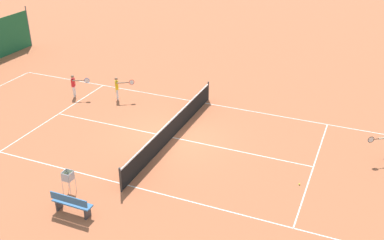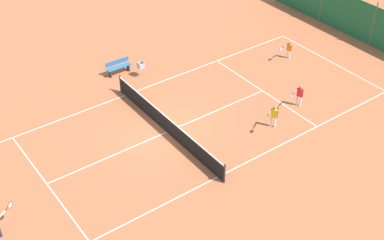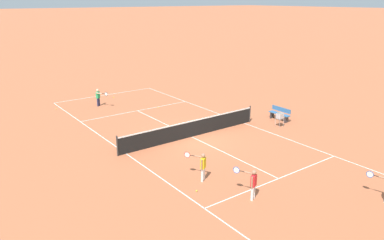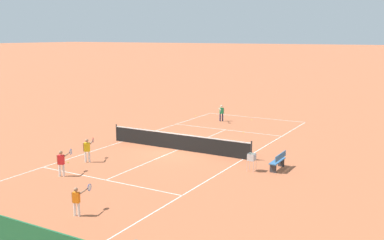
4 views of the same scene
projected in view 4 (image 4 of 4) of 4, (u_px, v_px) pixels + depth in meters
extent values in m
plane|color=#B7603D|center=(178.00, 150.00, 26.11)|extent=(600.00, 600.00, 0.00)
cube|color=white|center=(4.00, 223.00, 15.96)|extent=(8.25, 0.05, 0.01)
cube|color=white|center=(255.00, 117.00, 36.26)|extent=(8.25, 0.05, 0.01)
cube|color=white|center=(243.00, 159.00, 24.11)|extent=(0.05, 23.85, 0.01)
cube|color=white|center=(122.00, 141.00, 28.11)|extent=(0.05, 23.85, 0.01)
cube|color=white|center=(106.00, 180.00, 20.65)|extent=(8.20, 0.05, 0.01)
cube|color=white|center=(226.00, 130.00, 31.57)|extent=(8.20, 0.05, 0.01)
cube|color=white|center=(178.00, 150.00, 26.11)|extent=(0.05, 12.80, 0.01)
cylinder|color=#2D2D2D|center=(251.00, 151.00, 23.79)|extent=(0.08, 0.08, 1.06)
cylinder|color=#2D2D2D|center=(117.00, 133.00, 28.23)|extent=(0.08, 0.08, 1.06)
cube|color=black|center=(178.00, 142.00, 26.02)|extent=(9.10, 0.02, 0.91)
cube|color=white|center=(178.00, 134.00, 25.94)|extent=(9.10, 0.04, 0.06)
cylinder|color=#23284C|center=(223.00, 117.00, 34.70)|extent=(0.11, 0.11, 0.59)
cylinder|color=#23284C|center=(220.00, 117.00, 34.68)|extent=(0.11, 0.11, 0.59)
cube|color=#239E5B|center=(221.00, 111.00, 34.59)|extent=(0.33, 0.30, 0.46)
sphere|color=beige|center=(222.00, 106.00, 34.52)|extent=(0.18, 0.18, 0.18)
cylinder|color=beige|center=(224.00, 111.00, 34.60)|extent=(0.07, 0.07, 0.46)
cylinder|color=beige|center=(220.00, 109.00, 34.32)|extent=(0.31, 0.42, 0.07)
cylinder|color=black|center=(220.00, 110.00, 33.99)|extent=(0.14, 0.19, 0.03)
torus|color=black|center=(221.00, 110.00, 33.75)|extent=(0.18, 0.25, 0.28)
cylinder|color=silver|center=(221.00, 110.00, 33.75)|extent=(0.14, 0.21, 0.25)
cylinder|color=white|center=(75.00, 209.00, 16.53)|extent=(0.09, 0.09, 0.52)
cylinder|color=white|center=(79.00, 210.00, 16.49)|extent=(0.09, 0.09, 0.52)
cube|color=orange|center=(76.00, 197.00, 16.42)|extent=(0.28, 0.20, 0.40)
sphere|color=#A37556|center=(76.00, 190.00, 16.36)|extent=(0.16, 0.16, 0.16)
cylinder|color=#A37556|center=(72.00, 197.00, 16.46)|extent=(0.06, 0.06, 0.40)
cylinder|color=#A37556|center=(83.00, 192.00, 16.54)|extent=(0.16, 0.40, 0.06)
cylinder|color=black|center=(87.00, 189.00, 16.82)|extent=(0.07, 0.19, 0.03)
torus|color=#1E4CB2|center=(89.00, 187.00, 17.04)|extent=(0.09, 0.28, 0.28)
cylinder|color=silver|center=(89.00, 187.00, 17.04)|extent=(0.07, 0.24, 0.25)
cylinder|color=white|center=(86.00, 157.00, 23.47)|extent=(0.11, 0.11, 0.59)
cylinder|color=white|center=(89.00, 157.00, 23.48)|extent=(0.11, 0.11, 0.59)
cube|color=yellow|center=(87.00, 147.00, 23.38)|extent=(0.33, 0.29, 0.46)
sphere|color=#A37556|center=(87.00, 141.00, 23.32)|extent=(0.18, 0.18, 0.18)
cylinder|color=#A37556|center=(84.00, 147.00, 23.37)|extent=(0.07, 0.07, 0.46)
cylinder|color=#A37556|center=(91.00, 143.00, 23.58)|extent=(0.30, 0.42, 0.07)
cylinder|color=black|center=(92.00, 141.00, 23.91)|extent=(0.14, 0.19, 0.03)
torus|color=red|center=(93.00, 140.00, 24.15)|extent=(0.17, 0.25, 0.28)
cylinder|color=silver|center=(93.00, 140.00, 24.15)|extent=(0.14, 0.21, 0.25)
cylinder|color=white|center=(60.00, 170.00, 21.16)|extent=(0.10, 0.10, 0.59)
cylinder|color=white|center=(64.00, 170.00, 21.14)|extent=(0.10, 0.10, 0.59)
cube|color=red|center=(61.00, 160.00, 21.05)|extent=(0.32, 0.26, 0.45)
sphere|color=#A37556|center=(61.00, 153.00, 20.99)|extent=(0.18, 0.18, 0.18)
cylinder|color=#A37556|center=(57.00, 160.00, 21.07)|extent=(0.07, 0.07, 0.45)
cylinder|color=#A37556|center=(66.00, 155.00, 21.22)|extent=(0.25, 0.44, 0.07)
cylinder|color=black|center=(69.00, 153.00, 21.55)|extent=(0.11, 0.20, 0.03)
torus|color=#1E4CB2|center=(71.00, 152.00, 21.78)|extent=(0.13, 0.27, 0.28)
cylinder|color=silver|center=(71.00, 152.00, 21.78)|extent=(0.11, 0.23, 0.25)
sphere|color=#CCE033|center=(244.00, 132.00, 30.58)|extent=(0.07, 0.07, 0.07)
sphere|color=#CCE033|center=(68.00, 162.00, 23.40)|extent=(0.07, 0.07, 0.07)
sphere|color=#CCE033|center=(196.00, 116.00, 36.88)|extent=(0.07, 0.07, 0.07)
sphere|color=#CCE033|center=(252.00, 120.00, 35.14)|extent=(0.07, 0.07, 0.07)
cylinder|color=#B7B7BC|center=(256.00, 165.00, 22.01)|extent=(0.02, 0.02, 0.55)
cylinder|color=#B7B7BC|center=(250.00, 164.00, 22.18)|extent=(0.02, 0.02, 0.55)
cylinder|color=#B7B7BC|center=(253.00, 167.00, 21.72)|extent=(0.02, 0.02, 0.55)
cylinder|color=#B7B7BC|center=(247.00, 166.00, 21.89)|extent=(0.02, 0.02, 0.55)
cube|color=#B7B7BC|center=(252.00, 160.00, 21.90)|extent=(0.34, 0.34, 0.02)
cube|color=#B7B7BC|center=(253.00, 156.00, 22.01)|extent=(0.34, 0.02, 0.34)
cube|color=#B7B7BC|center=(250.00, 158.00, 21.72)|extent=(0.34, 0.02, 0.34)
cube|color=#B7B7BC|center=(255.00, 157.00, 21.79)|extent=(0.02, 0.34, 0.34)
cube|color=#B7B7BC|center=(248.00, 156.00, 21.95)|extent=(0.02, 0.34, 0.34)
sphere|color=#CCE033|center=(249.00, 160.00, 21.85)|extent=(0.07, 0.07, 0.07)
sphere|color=#CCE033|center=(252.00, 159.00, 21.98)|extent=(0.07, 0.07, 0.07)
sphere|color=#CCE033|center=(252.00, 159.00, 21.89)|extent=(0.07, 0.07, 0.07)
sphere|color=#CCE033|center=(252.00, 160.00, 21.83)|extent=(0.07, 0.07, 0.07)
sphere|color=#CCE033|center=(255.00, 159.00, 21.89)|extent=(0.07, 0.07, 0.07)
sphere|color=#CCE033|center=(250.00, 159.00, 21.94)|extent=(0.07, 0.07, 0.07)
sphere|color=#CCE033|center=(253.00, 158.00, 21.94)|extent=(0.07, 0.07, 0.07)
sphere|color=#CCE033|center=(252.00, 159.00, 21.81)|extent=(0.07, 0.07, 0.07)
sphere|color=#CCE033|center=(253.00, 159.00, 21.79)|extent=(0.07, 0.07, 0.07)
sphere|color=#CCE033|center=(253.00, 158.00, 21.99)|extent=(0.07, 0.07, 0.07)
sphere|color=#CCE033|center=(252.00, 158.00, 21.88)|extent=(0.07, 0.07, 0.07)
sphere|color=#CCE033|center=(254.00, 158.00, 21.94)|extent=(0.07, 0.07, 0.07)
sphere|color=#CCE033|center=(253.00, 157.00, 21.96)|extent=(0.07, 0.07, 0.07)
sphere|color=#CCE033|center=(253.00, 158.00, 21.73)|extent=(0.07, 0.07, 0.07)
cube|color=#336699|center=(277.00, 161.00, 22.20)|extent=(0.36, 1.50, 0.05)
cube|color=#336699|center=(281.00, 156.00, 22.07)|extent=(0.04, 1.50, 0.28)
cube|color=#333338|center=(273.00, 168.00, 21.73)|extent=(0.32, 0.06, 0.44)
cube|color=#333338|center=(281.00, 162.00, 22.75)|extent=(0.32, 0.06, 0.44)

